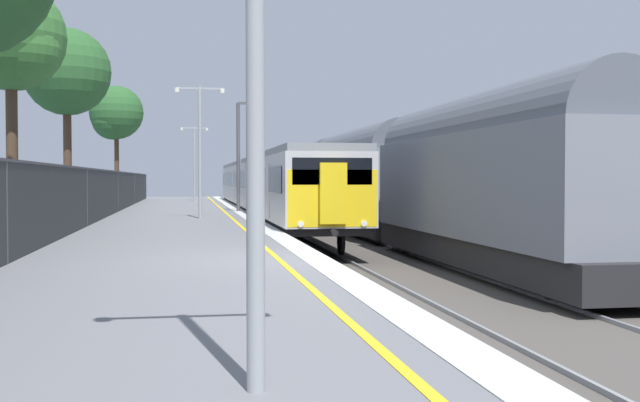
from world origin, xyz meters
name	(u,v)px	position (x,y,z in m)	size (l,w,h in m)	color
ground	(424,287)	(2.64, 0.00, -0.61)	(17.40, 110.00, 1.21)	slate
commuter_train_at_platform	(265,185)	(2.10, 27.59, 1.27)	(2.83, 41.21, 3.81)	#B7B7BC
freight_train_adjacent_track	(332,177)	(6.10, 28.65, 1.70)	(2.60, 61.64, 4.92)	#232326
signal_gantry	(243,143)	(0.61, 23.04, 3.34)	(1.10, 0.24, 5.37)	#47474C
platform_lamp_mid	(200,140)	(-1.62, 16.35, 3.16)	(2.00, 0.20, 5.32)	#93999E
platform_lamp_far	(194,157)	(-1.62, 42.11, 3.21)	(2.00, 0.20, 5.41)	#93999E
platform_back_fence	(6,209)	(-5.45, 0.00, 1.03)	(0.07, 99.00, 1.98)	#282B2D
background_tree_centre	(115,115)	(-6.86, 38.14, 5.87)	(3.56, 3.56, 7.81)	#473323
background_tree_right	(14,40)	(-7.19, 9.12, 5.71)	(3.24, 3.24, 7.46)	#473323
background_tree_back	(66,75)	(-7.28, 19.90, 6.08)	(3.77, 3.77, 8.11)	#473323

